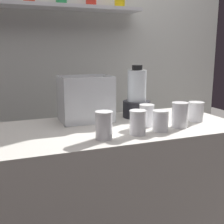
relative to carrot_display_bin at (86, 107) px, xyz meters
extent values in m
cube|color=beige|center=(0.09, -0.18, -0.53)|extent=(1.40, 0.64, 0.90)
cube|color=silver|center=(0.09, 0.59, 0.27)|extent=(2.60, 0.04, 2.50)
cube|color=silver|center=(-0.02, 0.47, 0.61)|extent=(1.14, 0.20, 0.02)
cylinder|color=yellow|center=(0.41, 0.46, 0.68)|extent=(0.08, 0.08, 0.11)
cube|color=white|center=(0.00, 0.00, -0.08)|extent=(0.29, 0.21, 0.01)
cube|color=white|center=(0.00, -0.10, 0.05)|extent=(0.29, 0.01, 0.26)
cube|color=white|center=(0.00, 0.10, 0.05)|extent=(0.29, 0.01, 0.26)
cube|color=white|center=(-0.14, 0.00, 0.05)|extent=(0.01, 0.21, 0.26)
cube|color=white|center=(0.14, 0.00, 0.05)|extent=(0.01, 0.21, 0.26)
cone|color=orange|center=(-0.04, 0.00, -0.06)|extent=(0.14, 0.14, 0.03)
cone|color=orange|center=(0.03, 0.00, -0.05)|extent=(0.07, 0.17, 0.03)
cone|color=orange|center=(0.03, 0.00, -0.06)|extent=(0.18, 0.04, 0.03)
cone|color=orange|center=(-0.01, 0.01, -0.06)|extent=(0.12, 0.14, 0.03)
cone|color=orange|center=(-0.05, 0.01, -0.03)|extent=(0.13, 0.12, 0.03)
cone|color=orange|center=(0.04, 0.01, -0.03)|extent=(0.12, 0.16, 0.03)
cone|color=orange|center=(-0.01, -0.01, -0.02)|extent=(0.14, 0.09, 0.03)
cone|color=orange|center=(0.01, 0.00, -0.03)|extent=(0.14, 0.15, 0.03)
cylinder|color=black|center=(0.32, -0.02, -0.03)|extent=(0.17, 0.17, 0.10)
cylinder|color=silver|center=(0.32, -0.02, 0.11)|extent=(0.11, 0.11, 0.19)
cylinder|color=red|center=(0.32, -0.02, 0.04)|extent=(0.10, 0.10, 0.04)
cylinder|color=black|center=(0.32, -0.02, 0.22)|extent=(0.06, 0.06, 0.03)
cylinder|color=white|center=(-0.02, -0.38, -0.02)|extent=(0.08, 0.08, 0.13)
cylinder|color=orange|center=(-0.02, -0.38, -0.04)|extent=(0.07, 0.07, 0.09)
cylinder|color=white|center=(-0.02, -0.38, 0.05)|extent=(0.08, 0.08, 0.01)
cylinder|color=white|center=(0.16, -0.36, -0.02)|extent=(0.08, 0.08, 0.11)
cylinder|color=orange|center=(0.16, -0.36, -0.05)|extent=(0.07, 0.07, 0.07)
cylinder|color=white|center=(0.16, -0.36, 0.04)|extent=(0.08, 0.08, 0.01)
cylinder|color=white|center=(0.27, -0.24, -0.02)|extent=(0.08, 0.08, 0.11)
cylinder|color=orange|center=(0.27, -0.24, -0.04)|extent=(0.07, 0.07, 0.09)
cylinder|color=white|center=(0.27, -0.24, 0.04)|extent=(0.08, 0.08, 0.01)
cylinder|color=white|center=(0.29, -0.35, -0.03)|extent=(0.08, 0.08, 0.10)
cylinder|color=yellow|center=(0.29, -0.35, -0.04)|extent=(0.07, 0.07, 0.07)
cylinder|color=white|center=(0.29, -0.35, 0.02)|extent=(0.08, 0.08, 0.01)
cylinder|color=white|center=(0.43, -0.33, -0.02)|extent=(0.08, 0.08, 0.13)
cylinder|color=orange|center=(0.43, -0.33, -0.03)|extent=(0.08, 0.08, 0.10)
cylinder|color=white|center=(0.43, -0.33, 0.05)|extent=(0.09, 0.09, 0.01)
cylinder|color=white|center=(0.60, -0.24, -0.03)|extent=(0.09, 0.09, 0.11)
cylinder|color=maroon|center=(0.60, -0.24, -0.05)|extent=(0.08, 0.08, 0.07)
cylinder|color=white|center=(0.60, -0.24, 0.03)|extent=(0.09, 0.09, 0.01)
camera|label=1|loc=(-0.46, -1.61, 0.33)|focal=46.87mm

